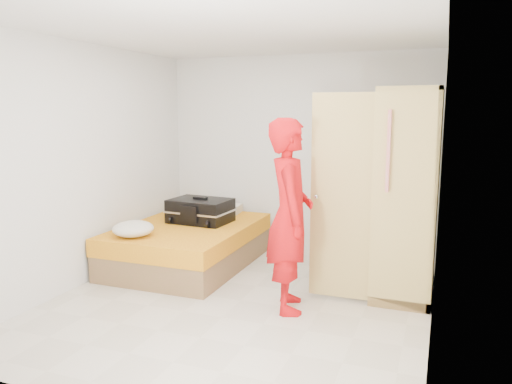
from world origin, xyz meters
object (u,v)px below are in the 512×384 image
at_px(person, 290,216).
at_px(suitcase, 200,211).
at_px(wardrobe, 403,197).
at_px(round_cushion, 133,229).
at_px(bed, 189,245).

relative_size(person, suitcase, 2.34).
relative_size(wardrobe, round_cushion, 4.62).
relative_size(suitcase, round_cushion, 1.71).
distance_m(bed, wardrobe, 2.61).
xyz_separation_m(person, round_cushion, (-1.86, 0.17, -0.32)).
relative_size(wardrobe, suitcase, 2.70).
xyz_separation_m(bed, round_cushion, (-0.30, -0.71, 0.33)).
relative_size(bed, suitcase, 2.60).
bearing_deg(round_cushion, person, -5.14).
height_order(wardrobe, round_cushion, wardrobe).
xyz_separation_m(bed, person, (1.56, -0.88, 0.66)).
bearing_deg(suitcase, bed, -103.97).
height_order(bed, person, person).
height_order(bed, round_cushion, round_cushion).
distance_m(bed, round_cushion, 0.84).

